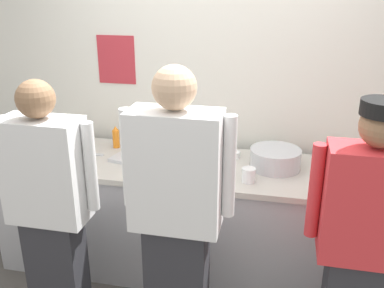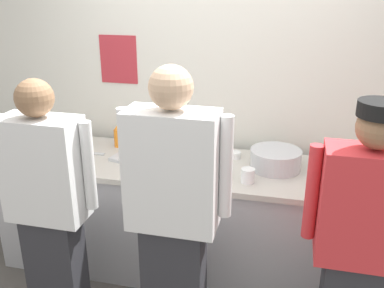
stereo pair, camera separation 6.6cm
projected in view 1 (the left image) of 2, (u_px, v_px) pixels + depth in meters
The scene contains 16 objects.
wall_back at pixel (218, 83), 3.36m from camera, with size 4.95×0.11×2.75m.
prep_counter at pixel (205, 219), 3.23m from camera, with size 3.16×0.76×0.89m.
chef_near_left at pixel (50, 207), 2.54m from camera, with size 0.60×0.24×1.63m.
chef_center at pixel (176, 213), 2.36m from camera, with size 0.63×0.24×1.74m.
chef_far_right at pixel (363, 242), 2.21m from camera, with size 0.59×0.24×1.62m.
plate_stack_front at pixel (350, 168), 2.94m from camera, with size 0.20×0.20×0.07m.
plate_stack_rear at pixel (49, 150), 3.24m from camera, with size 0.23×0.23×0.08m.
mixing_bowl_steel at pixel (275, 159), 3.01m from camera, with size 0.36×0.36×0.14m, color #B7BABF.
sheet_tray at pixel (143, 157), 3.18m from camera, with size 0.41×0.32×0.02m, color #B7BABF.
squeeze_bottle_primary at pixel (383, 165), 2.82m from camera, with size 0.06×0.06×0.21m.
squeeze_bottle_secondary at pixel (58, 152), 3.09m from camera, with size 0.06×0.06×0.18m.
squeeze_bottle_spare at pixel (116, 137), 3.38m from camera, with size 0.05×0.05×0.18m.
ramekin_orange_sauce at pixel (234, 154), 3.20m from camera, with size 0.09×0.09×0.05m.
ramekin_red_sauce at pixel (226, 174), 2.88m from camera, with size 0.10×0.10×0.04m.
deli_cup at pixel (249, 175), 2.80m from camera, with size 0.09×0.09×0.10m, color white.
chefs_knife at pixel (84, 153), 3.28m from camera, with size 0.28×0.03×0.02m.
Camera 1 is at (0.50, -2.38, 2.11)m, focal length 40.07 mm.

